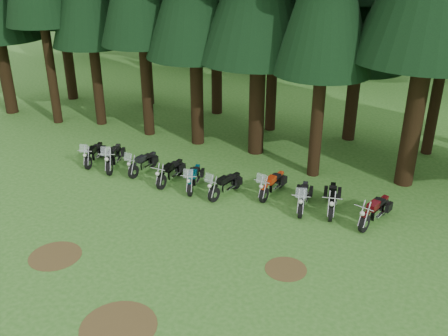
{
  "coord_description": "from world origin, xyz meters",
  "views": [
    {
      "loc": [
        8.13,
        -12.74,
        9.95
      ],
      "look_at": [
        0.27,
        5.0,
        1.0
      ],
      "focal_mm": 40.0,
      "sensor_mm": 36.0,
      "label": 1
    }
  ],
  "objects_px": {
    "motorcycle_4": "(194,178)",
    "motorcycle_1": "(114,158)",
    "motorcycle_2": "(143,163)",
    "motorcycle_7": "(303,198)",
    "motorcycle_8": "(332,200)",
    "motorcycle_5": "(225,185)",
    "motorcycle_9": "(375,212)",
    "motorcycle_6": "(272,185)",
    "motorcycle_0": "(94,154)",
    "motorcycle_3": "(171,173)"
  },
  "relations": [
    {
      "from": "motorcycle_0",
      "to": "motorcycle_8",
      "type": "relative_size",
      "value": 0.93
    },
    {
      "from": "motorcycle_5",
      "to": "motorcycle_9",
      "type": "distance_m",
      "value": 6.14
    },
    {
      "from": "motorcycle_2",
      "to": "motorcycle_8",
      "type": "distance_m",
      "value": 8.84
    },
    {
      "from": "motorcycle_8",
      "to": "motorcycle_9",
      "type": "distance_m",
      "value": 1.73
    },
    {
      "from": "motorcycle_2",
      "to": "motorcycle_9",
      "type": "height_order",
      "value": "motorcycle_2"
    },
    {
      "from": "motorcycle_4",
      "to": "motorcycle_5",
      "type": "bearing_deg",
      "value": -16.82
    },
    {
      "from": "motorcycle_2",
      "to": "motorcycle_1",
      "type": "bearing_deg",
      "value": -170.24
    },
    {
      "from": "motorcycle_2",
      "to": "motorcycle_6",
      "type": "height_order",
      "value": "motorcycle_6"
    },
    {
      "from": "motorcycle_9",
      "to": "motorcycle_0",
      "type": "bearing_deg",
      "value": -164.57
    },
    {
      "from": "motorcycle_4",
      "to": "motorcycle_7",
      "type": "height_order",
      "value": "motorcycle_7"
    },
    {
      "from": "motorcycle_7",
      "to": "motorcycle_8",
      "type": "bearing_deg",
      "value": 5.16
    },
    {
      "from": "motorcycle_5",
      "to": "motorcycle_9",
      "type": "bearing_deg",
      "value": 16.99
    },
    {
      "from": "motorcycle_5",
      "to": "motorcycle_0",
      "type": "bearing_deg",
      "value": -169.03
    },
    {
      "from": "motorcycle_3",
      "to": "motorcycle_9",
      "type": "xyz_separation_m",
      "value": [
        8.87,
        0.03,
        0.03
      ]
    },
    {
      "from": "motorcycle_2",
      "to": "motorcycle_9",
      "type": "bearing_deg",
      "value": 4.03
    },
    {
      "from": "motorcycle_1",
      "to": "motorcycle_7",
      "type": "xyz_separation_m",
      "value": [
        9.28,
        -0.21,
        -0.03
      ]
    },
    {
      "from": "motorcycle_7",
      "to": "motorcycle_4",
      "type": "bearing_deg",
      "value": 172.48
    },
    {
      "from": "motorcycle_4",
      "to": "motorcycle_8",
      "type": "height_order",
      "value": "motorcycle_4"
    },
    {
      "from": "motorcycle_7",
      "to": "motorcycle_5",
      "type": "bearing_deg",
      "value": 174.32
    },
    {
      "from": "motorcycle_7",
      "to": "motorcycle_6",
      "type": "bearing_deg",
      "value": 148.83
    },
    {
      "from": "motorcycle_1",
      "to": "motorcycle_5",
      "type": "relative_size",
      "value": 1.09
    },
    {
      "from": "motorcycle_5",
      "to": "motorcycle_7",
      "type": "xyz_separation_m",
      "value": [
        3.32,
        0.22,
        0.02
      ]
    },
    {
      "from": "motorcycle_1",
      "to": "motorcycle_9",
      "type": "relative_size",
      "value": 1.03
    },
    {
      "from": "motorcycle_6",
      "to": "motorcycle_7",
      "type": "relative_size",
      "value": 0.98
    },
    {
      "from": "motorcycle_2",
      "to": "motorcycle_9",
      "type": "relative_size",
      "value": 0.93
    },
    {
      "from": "motorcycle_9",
      "to": "motorcycle_3",
      "type": "bearing_deg",
      "value": -163.08
    },
    {
      "from": "motorcycle_0",
      "to": "motorcycle_5",
      "type": "height_order",
      "value": "motorcycle_5"
    },
    {
      "from": "motorcycle_6",
      "to": "motorcycle_9",
      "type": "relative_size",
      "value": 0.98
    },
    {
      "from": "motorcycle_8",
      "to": "motorcycle_5",
      "type": "bearing_deg",
      "value": 176.06
    },
    {
      "from": "motorcycle_5",
      "to": "motorcycle_8",
      "type": "bearing_deg",
      "value": 21.6
    },
    {
      "from": "motorcycle_0",
      "to": "motorcycle_4",
      "type": "distance_m",
      "value": 5.68
    },
    {
      "from": "motorcycle_1",
      "to": "motorcycle_6",
      "type": "xyz_separation_m",
      "value": [
        7.78,
        0.39,
        -0.04
      ]
    },
    {
      "from": "motorcycle_4",
      "to": "motorcycle_1",
      "type": "bearing_deg",
      "value": 160.38
    },
    {
      "from": "motorcycle_4",
      "to": "motorcycle_7",
      "type": "distance_m",
      "value": 4.84
    },
    {
      "from": "motorcycle_7",
      "to": "motorcycle_8",
      "type": "distance_m",
      "value": 1.14
    },
    {
      "from": "motorcycle_9",
      "to": "motorcycle_2",
      "type": "bearing_deg",
      "value": -165.09
    },
    {
      "from": "motorcycle_9",
      "to": "motorcycle_8",
      "type": "bearing_deg",
      "value": -173.26
    },
    {
      "from": "motorcycle_5",
      "to": "motorcycle_9",
      "type": "height_order",
      "value": "motorcycle_5"
    },
    {
      "from": "motorcycle_5",
      "to": "motorcycle_8",
      "type": "height_order",
      "value": "motorcycle_5"
    },
    {
      "from": "motorcycle_6",
      "to": "motorcycle_8",
      "type": "distance_m",
      "value": 2.63
    },
    {
      "from": "motorcycle_0",
      "to": "motorcycle_1",
      "type": "bearing_deg",
      "value": -18.2
    },
    {
      "from": "motorcycle_8",
      "to": "motorcycle_9",
      "type": "bearing_deg",
      "value": -20.47
    },
    {
      "from": "motorcycle_2",
      "to": "motorcycle_4",
      "type": "height_order",
      "value": "motorcycle_4"
    },
    {
      "from": "motorcycle_4",
      "to": "motorcycle_9",
      "type": "distance_m",
      "value": 7.65
    },
    {
      "from": "motorcycle_5",
      "to": "motorcycle_7",
      "type": "relative_size",
      "value": 0.96
    },
    {
      "from": "motorcycle_3",
      "to": "motorcycle_8",
      "type": "height_order",
      "value": "motorcycle_8"
    },
    {
      "from": "motorcycle_0",
      "to": "motorcycle_3",
      "type": "distance_m",
      "value": 4.45
    },
    {
      "from": "motorcycle_6",
      "to": "motorcycle_8",
      "type": "height_order",
      "value": "motorcycle_6"
    },
    {
      "from": "motorcycle_7",
      "to": "motorcycle_8",
      "type": "relative_size",
      "value": 0.99
    },
    {
      "from": "motorcycle_1",
      "to": "motorcycle_6",
      "type": "height_order",
      "value": "motorcycle_1"
    }
  ]
}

